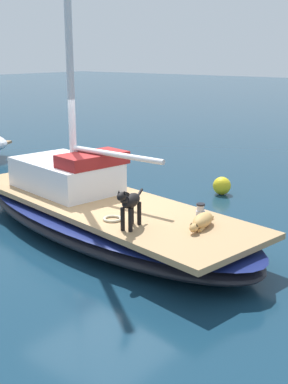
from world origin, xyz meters
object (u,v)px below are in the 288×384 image
at_px(dog_black, 130,203).
at_px(dog_tan, 202,221).
at_px(sailboat_main, 103,217).
at_px(mooring_buoy, 222,186).
at_px(deck_winch, 201,210).
at_px(coiled_rope, 113,219).

relative_size(dog_black, dog_tan, 0.97).
height_order(sailboat_main, mooring_buoy, sailboat_main).
bearing_deg(sailboat_main, mooring_buoy, -6.08).
distance_m(dog_black, deck_winch, 1.41).
bearing_deg(deck_winch, dog_black, 157.02).
relative_size(sailboat_main, deck_winch, 35.94).
bearing_deg(mooring_buoy, dog_black, -168.35).
relative_size(sailboat_main, coiled_rope, 23.29).
bearing_deg(sailboat_main, deck_winch, -77.78).
relative_size(dog_tan, coiled_rope, 2.93).
distance_m(dog_black, coiled_rope, 0.64).
bearing_deg(dog_black, coiled_rope, 75.06).
bearing_deg(coiled_rope, deck_winch, -42.15).
bearing_deg(dog_black, sailboat_main, 58.43).
bearing_deg(dog_tan, mooring_buoy, 25.08).
bearing_deg(coiled_rope, sailboat_main, 51.15).
bearing_deg(coiled_rope, dog_black, -104.94).
relative_size(dog_tan, deck_winch, 4.52).
xyz_separation_m(sailboat_main, mooring_buoy, (3.85, -0.41, -0.12)).
height_order(deck_winch, mooring_buoy, deck_winch).
height_order(dog_black, dog_tan, dog_black).
distance_m(coiled_rope, mooring_buoy, 4.61).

